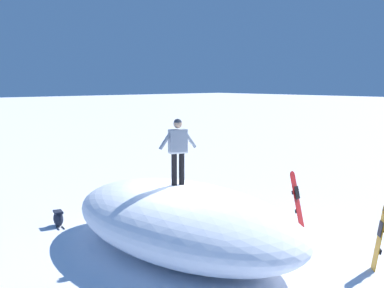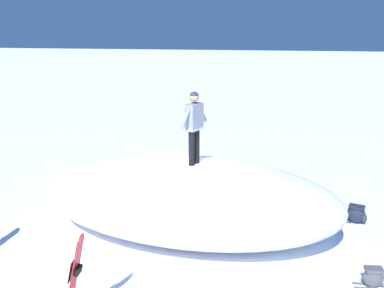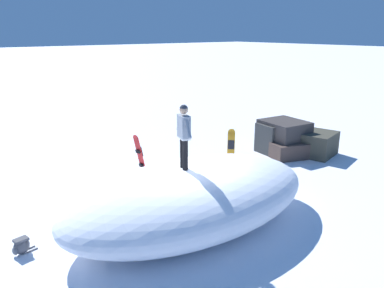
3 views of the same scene
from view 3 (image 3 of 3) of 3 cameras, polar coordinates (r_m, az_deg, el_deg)
ground at (r=10.87m, az=-1.03°, el=-11.23°), size 240.00×240.00×0.00m
snow_mound at (r=10.27m, az=-0.03°, el=-7.81°), size 7.32×4.18×1.66m
snowboarder_standing at (r=9.57m, az=-1.22°, el=1.89°), size 0.39×0.98×1.66m
snowboard_primary_upright at (r=14.45m, az=5.79°, el=-0.71°), size 0.36×0.36×1.55m
snowboard_secondary_upright at (r=13.56m, az=-7.72°, el=-1.73°), size 0.44×0.33×1.64m
backpack_near at (r=10.15m, az=-23.97°, el=-13.63°), size 0.58×0.31×0.40m
rock_outcrop at (r=16.81m, az=14.42°, el=0.57°), size 3.00×2.90×1.39m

